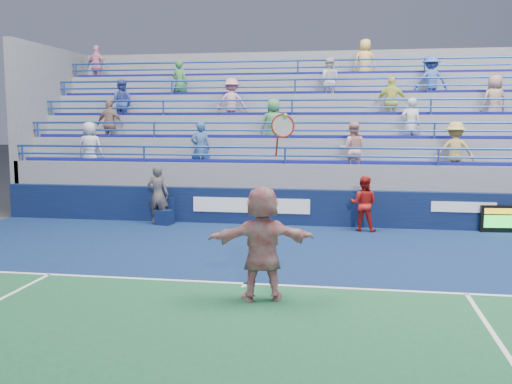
% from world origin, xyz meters
% --- Properties ---
extents(ground, '(120.00, 120.00, 0.00)m').
position_xyz_m(ground, '(0.00, 0.00, 0.00)').
color(ground, '#333538').
extents(sponsor_wall, '(18.00, 0.32, 1.10)m').
position_xyz_m(sponsor_wall, '(0.00, 6.50, 0.55)').
color(sponsor_wall, '#091735').
rests_on(sponsor_wall, ground).
extents(bleacher_stand, '(18.00, 5.60, 6.13)m').
position_xyz_m(bleacher_stand, '(-0.00, 10.27, 1.55)').
color(bleacher_stand, slate).
rests_on(bleacher_stand, ground).
extents(serve_speed_board, '(1.14, 0.22, 0.78)m').
position_xyz_m(serve_speed_board, '(6.21, 6.27, 0.39)').
color(serve_speed_board, black).
rests_on(serve_speed_board, ground).
extents(judge_chair, '(0.54, 0.54, 0.82)m').
position_xyz_m(judge_chair, '(-3.60, 5.93, 0.26)').
color(judge_chair, '#0D1A40').
rests_on(judge_chair, ground).
extents(tennis_player, '(1.99, 1.04, 3.28)m').
position_xyz_m(tennis_player, '(0.47, -0.88, 1.03)').
color(tennis_player, silver).
rests_on(tennis_player, ground).
extents(line_judge, '(0.67, 0.44, 1.82)m').
position_xyz_m(line_judge, '(-3.82, 5.97, 0.91)').
color(line_judge, '#131C35').
rests_on(line_judge, ground).
extents(ball_girl, '(0.87, 0.73, 1.59)m').
position_xyz_m(ball_girl, '(2.36, 5.87, 0.79)').
color(ball_girl, '#A41712').
rests_on(ball_girl, ground).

